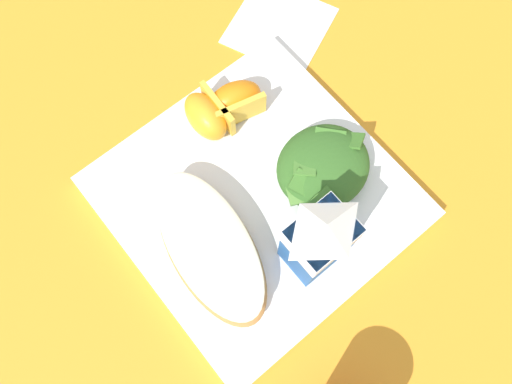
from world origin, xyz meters
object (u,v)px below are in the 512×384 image
orange_wedge_front (235,101)px  orange_wedge_middle (207,115)px  milk_carton (320,239)px  paper_napkin (280,25)px  white_plate (256,197)px  cheesy_pizza_bread (211,247)px  green_salad_pile (323,166)px

orange_wedge_front → orange_wedge_middle: (0.03, -0.01, 0.00)m
milk_carton → paper_napkin: (-0.16, -0.24, -0.07)m
white_plate → paper_napkin: (-0.16, -0.15, -0.01)m
orange_wedge_front → orange_wedge_middle: same height
cheesy_pizza_bread → orange_wedge_middle: size_ratio=2.91×
green_salad_pile → orange_wedge_front: bearing=-79.3°
white_plate → orange_wedge_front: bearing=-117.0°
orange_wedge_front → orange_wedge_middle: bearing=-9.2°
orange_wedge_front → paper_napkin: size_ratio=0.61×
white_plate → orange_wedge_front: (-0.05, -0.09, 0.03)m
milk_carton → orange_wedge_front: milk_carton is taller
paper_napkin → white_plate: bearing=43.2°
orange_wedge_front → paper_napkin: 0.14m
orange_wedge_front → milk_carton: bearing=76.7°
green_salad_pile → paper_napkin: (-0.10, -0.18, -0.03)m
white_plate → green_salad_pile: 0.08m
cheesy_pizza_bread → orange_wedge_front: size_ratio=2.70×
green_salad_pile → orange_wedge_middle: 0.13m
green_salad_pile → white_plate: bearing=-20.0°
orange_wedge_front → paper_napkin: orange_wedge_front is taller
cheesy_pizza_bread → orange_wedge_middle: bearing=-126.3°
white_plate → milk_carton: 0.11m
white_plate → paper_napkin: white_plate is taller
white_plate → cheesy_pizza_bread: 0.08m
milk_carton → orange_wedge_front: 0.18m
orange_wedge_middle → paper_napkin: (-0.15, -0.06, -0.03)m
green_salad_pile → milk_carton: 0.09m
green_salad_pile → paper_napkin: bearing=-118.1°
green_salad_pile → paper_napkin: green_salad_pile is taller
cheesy_pizza_bread → milk_carton: milk_carton is taller
cheesy_pizza_bread → paper_napkin: (-0.24, -0.17, -0.03)m
white_plate → orange_wedge_middle: 0.10m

